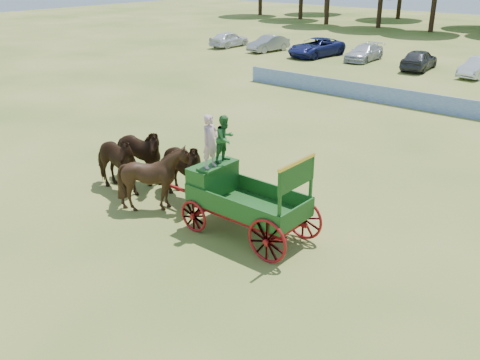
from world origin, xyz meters
name	(u,v)px	position (x,y,z in m)	size (l,w,h in m)	color
ground	(244,222)	(0.00, 0.00, 0.00)	(160.00, 160.00, 0.00)	#A99A4C
horse_lead_left	(113,163)	(-5.45, -1.18, 1.19)	(1.28, 2.81, 2.37)	#331D0E
horse_lead_right	(136,155)	(-5.45, -0.08, 1.19)	(1.28, 2.81, 2.37)	#331D0E
horse_wheel_left	(156,178)	(-3.05, -1.18, 1.19)	(1.92, 2.16, 2.38)	#331D0E
horse_wheel_right	(179,169)	(-3.05, -0.08, 1.19)	(1.28, 2.81, 2.37)	#331D0E
farm_dray	(230,181)	(-0.10, -0.61, 1.68)	(6.00, 2.00, 3.87)	maroon
sponsor_banner	(426,102)	(-1.00, 18.00, 0.53)	(26.00, 0.08, 1.05)	#1C4497
parked_cars	(475,66)	(-2.09, 29.96, 0.76)	(51.26, 7.60, 1.64)	silver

